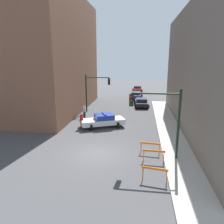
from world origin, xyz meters
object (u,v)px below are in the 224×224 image
Objects in this scene: traffic_light_far at (94,88)px; barrier_front at (155,172)px; parked_car_near at (141,102)px; barrier_back at (150,146)px; pedestrian_corner at (84,112)px; parked_car_mid at (136,95)px; parked_car_far at (137,89)px; pedestrian_crossing at (82,120)px; traffic_light_near at (162,113)px; barrier_mid at (154,154)px; police_car at (103,120)px.

traffic_light_far reaches higher than barrier_front.
parked_car_near is 17.33m from barrier_back.
parked_car_near is 2.67× the size of pedestrian_corner.
parked_car_mid is (5.52, 11.36, -2.72)m from traffic_light_far.
barrier_back is at bearing -92.17° from parked_car_near.
parked_car_far is 2.63× the size of pedestrian_crossing.
pedestrian_corner is at bearing -97.84° from traffic_light_far.
parked_car_near is 1.01× the size of parked_car_mid.
traffic_light_near is 13.58m from pedestrian_corner.
traffic_light_near is at bearing -98.95° from pedestrian_corner.
barrier_front is (0.95, -21.38, -0.06)m from parked_car_near.
traffic_light_near is 4.37m from barrier_front.
traffic_light_far is 12.92m from parked_car_mid.
parked_car_near is 1.02× the size of parked_car_far.
parked_car_far is at bearing 94.21° from traffic_light_near.
pedestrian_corner reaches higher than barrier_back.
parked_car_mid is at bearing 94.49° from barrier_mid.
pedestrian_corner is at bearing 120.63° from barrier_front.
traffic_light_near reaches higher than parked_car_far.
pedestrian_crossing reaches higher than barrier_back.
traffic_light_near is 3.13× the size of pedestrian_crossing.
barrier_back is (-0.70, 0.87, -2.91)m from traffic_light_near.
barrier_mid is (1.99, -34.40, -0.06)m from parked_car_far.
traffic_light_far is at bearing 119.58° from barrier_back.
traffic_light_near reaches higher than parked_car_near.
pedestrian_corner is (-0.49, -3.55, -2.54)m from traffic_light_far.
barrier_front is 4.07m from barrier_back.
barrier_back is at bearing 98.16° from barrier_mid.
parked_car_near is at bearing 92.67° from barrier_back.
parked_car_far is at bearing 88.73° from parked_car_near.
parked_car_mid is 1.01× the size of parked_car_far.
barrier_front is (7.95, -13.43, -0.24)m from pedestrian_corner.
traffic_light_far is 4.39m from pedestrian_corner.
pedestrian_crossing is (-5.33, -27.39, 0.19)m from parked_car_far.
barrier_back is (0.81, -17.31, -0.06)m from parked_car_near.
barrier_front is at bearing -89.02° from parked_car_far.
pedestrian_crossing is at bearing 126.91° from barrier_front.
parked_car_mid is 2.78× the size of barrier_front.
traffic_light_near is at bearing -87.78° from parked_car_far.
pedestrian_crossing is 10.14m from barrier_mid.
police_car is 1.16× the size of parked_car_far.
traffic_light_far is 7.53m from police_car.
barrier_back is (-0.20, 1.43, 0.00)m from barrier_mid.
barrier_mid is at bearing -88.68° from parked_car_far.
parked_car_far is 2.75× the size of barrier_front.
barrier_mid is at bearing -170.61° from police_car.
barrier_mid is at bearing -102.11° from pedestrian_corner.
traffic_light_near is 3.26× the size of barrier_back.
pedestrian_crossing is at bearing 140.45° from traffic_light_near.
pedestrian_corner is at bearing -136.23° from parked_car_near.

